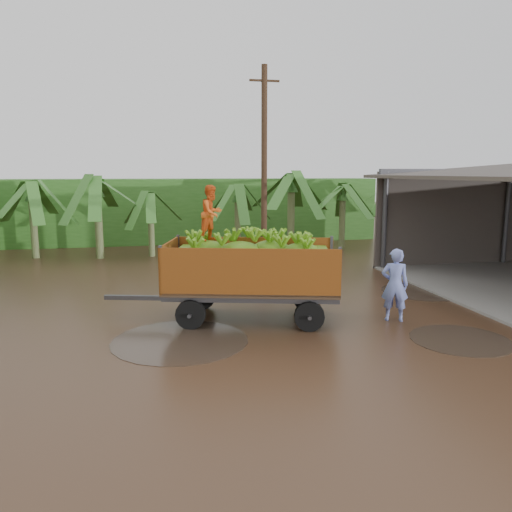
{
  "coord_description": "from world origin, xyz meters",
  "views": [
    {
      "loc": [
        -4.06,
        -13.13,
        3.98
      ],
      "look_at": [
        -1.22,
        0.31,
        1.66
      ],
      "focal_mm": 35.0,
      "sensor_mm": 36.0,
      "label": 1
    }
  ],
  "objects": [
    {
      "name": "banana_trailer",
      "position": [
        -1.46,
        -0.18,
        1.39
      ],
      "size": [
        6.45,
        3.33,
        3.64
      ],
      "rotation": [
        0.0,
        0.0,
        -0.26
      ],
      "color": "#AB5A18",
      "rests_on": "ground"
    },
    {
      "name": "hedge_north",
      "position": [
        -2.0,
        16.0,
        1.8
      ],
      "size": [
        22.0,
        3.0,
        3.6
      ],
      "primitive_type": "cube",
      "color": "#2D661E",
      "rests_on": "ground"
    },
    {
      "name": "banana_plants",
      "position": [
        -4.48,
        6.97,
        1.84
      ],
      "size": [
        23.85,
        20.85,
        4.07
      ],
      "color": "#2D661E",
      "rests_on": "ground"
    },
    {
      "name": "utility_pole",
      "position": [
        0.46,
        6.68,
        4.11
      ],
      "size": [
        1.2,
        0.24,
        8.11
      ],
      "color": "#47301E",
      "rests_on": "ground"
    },
    {
      "name": "ground",
      "position": [
        0.0,
        0.0,
        0.0
      ],
      "size": [
        100.0,
        100.0,
        0.0
      ],
      "primitive_type": "plane",
      "color": "black",
      "rests_on": "ground"
    },
    {
      "name": "man_blue",
      "position": [
        2.29,
        -1.12,
        0.99
      ],
      "size": [
        0.84,
        0.7,
        1.98
      ],
      "primitive_type": "imported",
      "rotation": [
        0.0,
        0.0,
        2.77
      ],
      "color": "#7889DC",
      "rests_on": "ground"
    }
  ]
}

